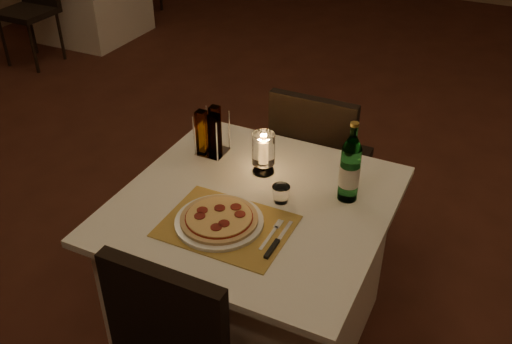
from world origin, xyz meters
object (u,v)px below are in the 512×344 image
at_px(plate, 219,222).
at_px(main_table, 254,272).
at_px(chair_far, 317,155).
at_px(pizza, 219,218).
at_px(water_bottle, 350,169).
at_px(hurricane_candle, 263,150).
at_px(tumbler, 281,194).

bearing_deg(plate, main_table, 74.48).
xyz_separation_m(main_table, chair_far, (0.00, 0.71, 0.18)).
height_order(plate, pizza, pizza).
bearing_deg(water_bottle, pizza, -135.73).
height_order(chair_far, water_bottle, water_bottle).
bearing_deg(hurricane_candle, water_bottle, -3.87).
distance_m(pizza, water_bottle, 0.52).
bearing_deg(plate, tumbler, 57.06).
bearing_deg(main_table, water_bottle, 29.03).
bearing_deg(pizza, tumbler, 57.05).
bearing_deg(tumbler, main_table, -155.99).
bearing_deg(pizza, hurricane_candle, 90.43).
bearing_deg(tumbler, plate, -122.94).
xyz_separation_m(tumbler, water_bottle, (0.22, 0.13, 0.10)).
bearing_deg(main_table, tumbler, 24.01).
xyz_separation_m(chair_far, hurricane_candle, (-0.05, -0.52, 0.29)).
relative_size(main_table, hurricane_candle, 5.63).
distance_m(tumbler, hurricane_candle, 0.23).
distance_m(main_table, water_bottle, 0.61).
xyz_separation_m(chair_far, tumbler, (0.09, -0.67, 0.23)).
bearing_deg(pizza, chair_far, 86.80).
height_order(pizza, water_bottle, water_bottle).
height_order(plate, tumbler, tumbler).
height_order(main_table, water_bottle, water_bottle).
bearing_deg(water_bottle, main_table, -150.97).
bearing_deg(pizza, plate, -98.76).
height_order(chair_far, hurricane_candle, hurricane_candle).
bearing_deg(plate, hurricane_candle, 90.43).
xyz_separation_m(main_table, tumbler, (0.09, 0.04, 0.40)).
bearing_deg(chair_far, main_table, -90.00).
relative_size(chair_far, hurricane_candle, 5.07).
xyz_separation_m(main_table, water_bottle, (0.31, 0.17, 0.50)).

